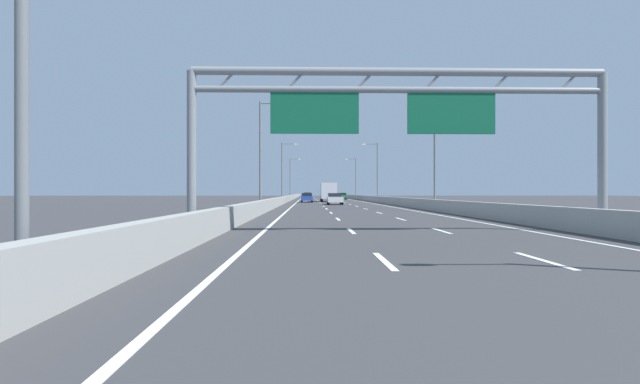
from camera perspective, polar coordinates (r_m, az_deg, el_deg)
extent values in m
plane|color=#38383A|center=(99.15, 0.71, -0.91)|extent=(260.00, 260.00, 0.00)
cube|color=white|center=(11.80, 7.07, -7.53)|extent=(0.16, 3.00, 0.01)
cube|color=white|center=(20.70, 3.42, -4.29)|extent=(0.16, 3.00, 0.01)
cube|color=white|center=(29.67, 1.98, -3.00)|extent=(0.16, 3.00, 0.01)
cube|color=white|center=(38.64, 1.21, -2.30)|extent=(0.16, 3.00, 0.01)
cube|color=white|center=(47.63, 0.74, -1.87)|extent=(0.16, 3.00, 0.01)
cube|color=white|center=(56.62, 0.41, -1.58)|extent=(0.16, 3.00, 0.01)
cube|color=white|center=(65.62, 0.17, -1.36)|extent=(0.16, 3.00, 0.01)
cube|color=white|center=(74.61, -0.01, -1.20)|extent=(0.16, 3.00, 0.01)
cube|color=white|center=(83.61, -0.15, -1.07)|extent=(0.16, 3.00, 0.01)
cube|color=white|center=(92.60, -0.26, -0.97)|extent=(0.16, 3.00, 0.01)
cube|color=white|center=(101.60, -0.36, -0.88)|extent=(0.16, 3.00, 0.01)
cube|color=white|center=(110.60, -0.43, -0.81)|extent=(0.16, 3.00, 0.01)
cube|color=white|center=(119.60, -0.50, -0.75)|extent=(0.16, 3.00, 0.01)
cube|color=white|center=(128.60, -0.56, -0.70)|extent=(0.16, 3.00, 0.01)
cube|color=white|center=(137.60, -0.61, -0.66)|extent=(0.16, 3.00, 0.01)
cube|color=white|center=(146.59, -0.65, -0.62)|extent=(0.16, 3.00, 0.01)
cube|color=white|center=(155.59, -0.69, -0.58)|extent=(0.16, 3.00, 0.01)
cube|color=white|center=(12.83, 23.31, -6.92)|extent=(0.16, 3.00, 0.01)
cube|color=white|center=(21.31, 13.14, -4.17)|extent=(0.16, 3.00, 0.01)
cube|color=white|center=(30.09, 8.85, -2.95)|extent=(0.16, 3.00, 0.01)
cube|color=white|center=(38.97, 6.51, -2.28)|extent=(0.16, 3.00, 0.01)
cube|color=white|center=(47.90, 5.05, -1.86)|extent=(0.16, 3.00, 0.01)
cube|color=white|center=(56.85, 4.04, -1.57)|extent=(0.16, 3.00, 0.01)
cube|color=white|center=(65.81, 3.31, -1.36)|extent=(0.16, 3.00, 0.01)
cube|color=white|center=(74.78, 2.75, -1.20)|extent=(0.16, 3.00, 0.01)
cube|color=white|center=(83.76, 2.31, -1.07)|extent=(0.16, 3.00, 0.01)
cube|color=white|center=(92.74, 1.96, -0.97)|extent=(0.16, 3.00, 0.01)
cube|color=white|center=(101.73, 1.67, -0.88)|extent=(0.16, 3.00, 0.01)
cube|color=white|center=(110.71, 1.43, -0.81)|extent=(0.16, 3.00, 0.01)
cube|color=white|center=(119.70, 1.22, -0.75)|extent=(0.16, 3.00, 0.01)
cube|color=white|center=(128.69, 1.04, -0.70)|extent=(0.16, 3.00, 0.01)
cube|color=white|center=(137.69, 0.89, -0.66)|extent=(0.16, 3.00, 0.01)
cube|color=white|center=(146.68, 0.75, -0.62)|extent=(0.16, 3.00, 0.01)
cube|color=white|center=(155.67, 0.63, -0.58)|extent=(0.16, 3.00, 0.01)
cube|color=white|center=(87.11, -2.47, -1.03)|extent=(0.16, 176.00, 0.01)
cube|color=white|center=(87.53, 4.42, -1.02)|extent=(0.16, 176.00, 0.01)
cube|color=#9E9E99|center=(109.13, -3.10, -0.58)|extent=(0.45, 220.00, 0.95)
cube|color=#9E9E99|center=(109.58, 4.13, -0.58)|extent=(0.45, 220.00, 0.95)
cylinder|color=gray|center=(20.48, -13.94, 4.33)|extent=(0.36, 0.36, 6.20)
cylinder|color=gray|center=(23.05, 28.62, 3.84)|extent=(0.36, 0.36, 6.20)
cylinder|color=gray|center=(20.76, 8.66, 12.93)|extent=(15.94, 0.32, 0.32)
cylinder|color=gray|center=(20.61, 8.66, 11.03)|extent=(15.94, 0.26, 0.26)
cylinder|color=gray|center=(20.62, -10.26, 12.02)|extent=(0.74, 0.10, 0.74)
cylinder|color=gray|center=(20.39, -2.69, 12.16)|extent=(0.74, 0.10, 0.74)
cylinder|color=gray|center=(20.50, 4.92, 12.09)|extent=(0.74, 0.10, 0.74)
cylinder|color=gray|center=(20.95, 12.32, 11.83)|extent=(0.74, 0.10, 0.74)
cylinder|color=gray|center=(21.72, 19.29, 11.41)|extent=(0.74, 0.10, 0.74)
cylinder|color=gray|center=(22.77, 25.67, 10.87)|extent=(0.74, 0.10, 0.74)
cube|color=#0F5B3D|center=(20.16, -0.59, 8.69)|extent=(3.40, 0.12, 1.60)
cube|color=#0F5B3D|center=(20.91, 14.23, 8.38)|extent=(3.40, 0.12, 1.60)
cylinder|color=slate|center=(45.86, -6.58, 3.99)|extent=(0.20, 0.20, 9.50)
cylinder|color=slate|center=(46.33, -5.20, 9.68)|extent=(2.20, 0.12, 0.12)
cube|color=#F2EAC6|center=(46.25, -3.82, 9.57)|extent=(0.56, 0.28, 0.20)
cylinder|color=slate|center=(47.03, 12.50, 3.89)|extent=(0.20, 0.20, 9.50)
cylinder|color=slate|center=(47.32, 11.19, 9.47)|extent=(2.20, 0.12, 0.12)
cube|color=#F2EAC6|center=(47.08, 9.86, 9.40)|extent=(0.56, 0.28, 0.20)
cylinder|color=slate|center=(83.60, -4.20, 2.18)|extent=(0.20, 0.20, 9.50)
cylinder|color=slate|center=(83.86, -3.44, 5.32)|extent=(2.20, 0.12, 0.12)
cube|color=#F2EAC6|center=(83.82, -2.69, 5.26)|extent=(0.56, 0.28, 0.20)
cylinder|color=slate|center=(84.25, 6.33, 2.16)|extent=(0.20, 0.20, 9.50)
cylinder|color=slate|center=(84.41, 5.59, 5.29)|extent=(2.20, 0.12, 0.12)
cube|color=#F2EAC6|center=(84.28, 4.84, 5.23)|extent=(0.56, 0.28, 0.20)
cylinder|color=slate|center=(121.43, -3.30, 1.50)|extent=(0.20, 0.20, 9.50)
cylinder|color=slate|center=(121.60, -2.78, 3.66)|extent=(2.20, 0.12, 0.12)
cube|color=#F2EAC6|center=(121.58, -2.26, 3.62)|extent=(0.56, 0.28, 0.20)
cylinder|color=slate|center=(121.87, 3.96, 1.49)|extent=(0.20, 0.20, 9.50)
cylinder|color=slate|center=(121.99, 3.44, 3.65)|extent=(2.20, 0.12, 0.12)
cube|color=#F2EAC6|center=(121.89, 2.93, 3.61)|extent=(0.56, 0.28, 0.20)
cube|color=#A8ADB2|center=(103.55, -1.40, -0.50)|extent=(1.70, 4.16, 0.70)
cube|color=black|center=(103.61, -1.40, -0.18)|extent=(1.50, 1.77, 0.46)
cylinder|color=black|center=(105.09, -1.80, -0.68)|extent=(0.22, 0.64, 0.64)
cylinder|color=black|center=(105.09, -0.99, -0.68)|extent=(0.22, 0.64, 0.64)
cylinder|color=black|center=(102.03, -1.82, -0.70)|extent=(0.22, 0.64, 0.64)
cylinder|color=black|center=(102.03, -0.98, -0.70)|extent=(0.22, 0.64, 0.64)
cube|color=silver|center=(63.95, 1.64, -0.82)|extent=(1.86, 4.41, 0.65)
cube|color=black|center=(64.29, 1.62, -0.32)|extent=(1.63, 1.79, 0.46)
cylinder|color=black|center=(65.57, 0.85, -1.09)|extent=(0.22, 0.64, 0.64)
cylinder|color=black|center=(65.65, 2.28, -1.09)|extent=(0.22, 0.64, 0.64)
cylinder|color=black|center=(62.26, 0.96, -1.15)|extent=(0.22, 0.64, 0.64)
cylinder|color=black|center=(62.35, 2.47, -1.14)|extent=(0.22, 0.64, 0.64)
cube|color=#1E7A38|center=(108.74, 2.40, -0.49)|extent=(1.88, 4.54, 0.64)
cube|color=black|center=(108.07, 2.43, -0.21)|extent=(1.66, 1.90, 0.45)
cylinder|color=black|center=(110.41, 1.92, -0.65)|extent=(0.22, 0.64, 0.64)
cylinder|color=black|center=(110.52, 2.78, -0.65)|extent=(0.22, 0.64, 0.64)
cylinder|color=black|center=(106.97, 2.02, -0.67)|extent=(0.22, 0.64, 0.64)
cylinder|color=black|center=(107.08, 2.91, -0.67)|extent=(0.22, 0.64, 0.64)
cube|color=#2347AD|center=(78.21, -1.45, -0.68)|extent=(1.73, 4.26, 0.63)
cube|color=black|center=(77.78, -1.46, -0.29)|extent=(1.53, 1.90, 0.45)
cylinder|color=black|center=(79.80, -2.00, -0.90)|extent=(0.22, 0.64, 0.64)
cylinder|color=black|center=(79.79, -0.91, -0.90)|extent=(0.22, 0.64, 0.64)
cylinder|color=black|center=(76.64, -2.02, -0.93)|extent=(0.22, 0.64, 0.64)
cylinder|color=black|center=(76.63, -0.89, -0.93)|extent=(0.22, 0.64, 0.64)
cube|color=silver|center=(87.08, 0.85, -0.06)|extent=(2.46, 2.15, 1.99)
cube|color=silver|center=(83.14, 0.95, 0.13)|extent=(2.46, 5.34, 2.55)
cylinder|color=black|center=(87.23, 0.13, -0.72)|extent=(0.28, 0.96, 0.96)
cylinder|color=black|center=(87.31, 1.56, -0.72)|extent=(0.28, 0.96, 0.96)
cylinder|color=black|center=(81.84, 0.22, -0.76)|extent=(0.28, 0.96, 0.96)
cylinder|color=black|center=(81.93, 1.75, -0.76)|extent=(0.28, 0.96, 0.96)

